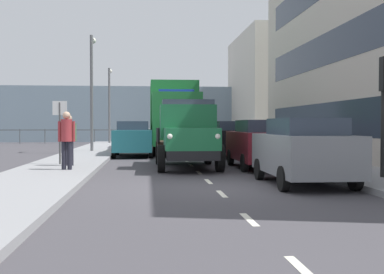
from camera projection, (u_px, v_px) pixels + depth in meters
ground_plane at (186, 161)px, 20.83m from camera, size 80.00×80.00×0.00m
sidewalk_left at (293, 159)px, 21.25m from camera, size 2.67×41.17×0.15m
sidewalk_right at (76, 160)px, 20.40m from camera, size 2.67×41.17×0.15m
road_centreline_markings at (187, 161)px, 20.67m from camera, size 0.12×36.81×0.01m
building_far_block at (286, 90)px, 40.88m from camera, size 7.97×11.65×9.00m
sea_horizon at (166, 114)px, 44.24m from camera, size 80.00×0.80×5.00m
seawall_railing at (167, 132)px, 40.70m from camera, size 28.08×0.08×1.20m
truck_vintage_green at (187, 135)px, 17.24m from camera, size 2.17×5.64×2.43m
lorry_cargo_green at (173, 115)px, 26.95m from camera, size 2.58×8.20×3.87m
car_grey_kerbside_near at (303, 150)px, 12.60m from camera, size 1.91×3.99×1.72m
car_maroon_kerbside_1 at (260, 143)px, 17.41m from camera, size 1.86×4.34×1.72m
car_black_kerbside_2 at (231, 138)px, 23.51m from camera, size 1.92×4.27×1.72m
car_white_kerbside_3 at (215, 136)px, 28.88m from camera, size 1.88×4.57×1.72m
car_teal_oppositeside_0 at (133, 138)px, 23.88m from camera, size 1.89×4.37×1.72m
car_silver_oppositeside_1 at (136, 135)px, 30.67m from camera, size 1.93×4.41×1.72m
pedestrian_in_dark_coat at (67, 135)px, 15.23m from camera, size 0.53×0.34×1.82m
pedestrian_by_lamp at (69, 136)px, 16.75m from camera, size 0.53×0.34×1.75m
lamp_post_promenade at (92, 82)px, 26.25m from camera, size 0.32×1.14×6.21m
lamp_post_far at (109, 98)px, 37.80m from camera, size 0.32×1.14×5.79m
street_sign at (60, 121)px, 17.35m from camera, size 0.50×0.07×2.25m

